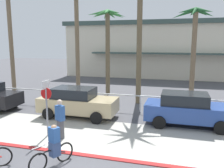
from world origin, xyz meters
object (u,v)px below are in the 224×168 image
at_px(stop_sign_bike_lane, 46,100).
at_px(palm_tree_2, 108,29).
at_px(palm_tree_4, 194,31).
at_px(car_blue_2, 188,109).
at_px(palm_tree_1, 77,13).
at_px(palm_tree_0, 9,9).
at_px(cyclist_black_0, 53,147).
at_px(car_tan_1, 77,102).
at_px(pedestrian_0, 60,121).

height_order(stop_sign_bike_lane, palm_tree_2, palm_tree_2).
bearing_deg(palm_tree_4, car_blue_2, -93.66).
xyz_separation_m(stop_sign_bike_lane, car_blue_2, (6.18, 3.15, -0.81)).
height_order(palm_tree_1, car_blue_2, palm_tree_1).
relative_size(palm_tree_1, palm_tree_2, 1.30).
height_order(palm_tree_0, cyclist_black_0, palm_tree_0).
distance_m(palm_tree_4, car_tan_1, 9.92).
bearing_deg(pedestrian_0, palm_tree_1, 109.38).
relative_size(car_tan_1, car_blue_2, 1.00).
bearing_deg(palm_tree_0, palm_tree_4, 2.19).
xyz_separation_m(car_tan_1, cyclist_black_0, (1.47, -5.35, -0.18)).
bearing_deg(pedestrian_0, palm_tree_4, 58.38).
distance_m(palm_tree_1, palm_tree_2, 3.18).
bearing_deg(car_tan_1, stop_sign_bike_lane, -92.88).
xyz_separation_m(palm_tree_2, car_blue_2, (6.17, -6.35, -4.40)).
relative_size(palm_tree_4, car_tan_1, 1.52).
bearing_deg(stop_sign_bike_lane, palm_tree_4, 54.78).
bearing_deg(palm_tree_0, car_blue_2, -20.85).
xyz_separation_m(palm_tree_4, car_blue_2, (-0.39, -6.17, -4.12)).
xyz_separation_m(cyclist_black_0, pedestrian_0, (-0.89, 2.19, 0.14)).
xyz_separation_m(palm_tree_1, cyclist_black_0, (4.44, -12.30, -5.96)).
distance_m(palm_tree_2, palm_tree_4, 6.57).
distance_m(palm_tree_1, cyclist_black_0, 14.37).
bearing_deg(palm_tree_4, pedestrian_0, -121.62).
bearing_deg(palm_tree_4, palm_tree_0, -177.81).
bearing_deg(stop_sign_bike_lane, palm_tree_0, 134.20).
distance_m(stop_sign_bike_lane, pedestrian_0, 1.13).
relative_size(palm_tree_0, cyclist_black_0, 5.54).
height_order(palm_tree_2, cyclist_black_0, palm_tree_2).
bearing_deg(car_tan_1, palm_tree_4, 44.56).
bearing_deg(palm_tree_2, palm_tree_0, -174.95).
height_order(stop_sign_bike_lane, palm_tree_0, palm_tree_0).
bearing_deg(cyclist_black_0, palm_tree_0, 132.36).
xyz_separation_m(palm_tree_4, pedestrian_0, (-5.84, -9.49, -4.16)).
height_order(palm_tree_0, car_tan_1, palm_tree_0).
xyz_separation_m(palm_tree_1, car_blue_2, (9.00, -6.78, -5.79)).
xyz_separation_m(stop_sign_bike_lane, cyclist_black_0, (1.62, -2.36, -0.98)).
height_order(palm_tree_4, car_tan_1, palm_tree_4).
distance_m(cyclist_black_0, pedestrian_0, 2.37).
distance_m(palm_tree_0, palm_tree_2, 8.73).
relative_size(cyclist_black_0, pedestrian_0, 0.94).
bearing_deg(palm_tree_2, cyclist_black_0, -82.28).
bearing_deg(pedestrian_0, palm_tree_0, 136.02).
height_order(stop_sign_bike_lane, palm_tree_1, palm_tree_1).
bearing_deg(palm_tree_1, palm_tree_2, -8.77).
xyz_separation_m(car_blue_2, pedestrian_0, (-5.45, -3.32, -0.04)).
height_order(palm_tree_4, car_blue_2, palm_tree_4).
bearing_deg(palm_tree_2, stop_sign_bike_lane, -90.10).
height_order(cyclist_black_0, pedestrian_0, pedestrian_0).
bearing_deg(palm_tree_0, palm_tree_1, 11.82).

